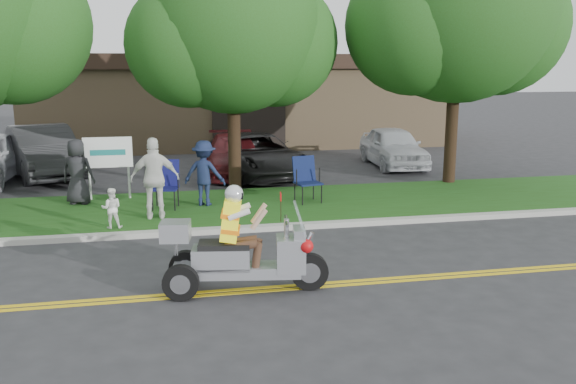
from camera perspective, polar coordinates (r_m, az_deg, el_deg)
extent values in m
plane|color=#28282B|center=(10.60, -3.07, -8.18)|extent=(120.00, 120.00, 0.00)
cube|color=gold|center=(10.06, -2.57, -9.27)|extent=(60.00, 0.10, 0.01)
cube|color=gold|center=(10.21, -2.71, -8.95)|extent=(60.00, 0.10, 0.01)
cube|color=#A8A89E|center=(13.46, -5.01, -3.52)|extent=(60.00, 0.25, 0.12)
cube|color=#1F4712|center=(15.54, -5.93, -1.44)|extent=(60.00, 4.00, 0.10)
cube|color=#9E7F5B|center=(29.09, -4.81, 8.73)|extent=(18.00, 8.00, 4.00)
cube|color=black|center=(25.03, -3.75, 12.11)|extent=(18.00, 0.30, 0.60)
sphere|color=#234C15|center=(17.56, -24.52, 14.04)|extent=(4.05, 4.05, 4.05)
cylinder|color=#332114|center=(17.22, -5.08, 6.80)|extent=(0.36, 0.36, 4.20)
sphere|color=#234C15|center=(17.18, -5.25, 15.30)|extent=(4.80, 4.80, 4.80)
sphere|color=#234C15|center=(17.63, -1.34, 13.79)|extent=(3.60, 3.60, 3.60)
sphere|color=#234C15|center=(16.87, -9.30, 13.47)|extent=(3.36, 3.36, 3.36)
cylinder|color=#332114|center=(18.88, 15.16, 7.74)|extent=(0.36, 0.36, 4.76)
sphere|color=#234C15|center=(18.91, 15.66, 16.50)|extent=(5.60, 5.60, 5.60)
sphere|color=#234C15|center=(19.80, 18.90, 14.60)|extent=(4.20, 4.20, 4.20)
sphere|color=#234C15|center=(18.10, 11.76, 15.01)|extent=(3.92, 3.92, 3.92)
cylinder|color=silver|center=(16.85, -18.03, 0.81)|extent=(0.06, 0.06, 1.10)
cylinder|color=silver|center=(16.76, -14.64, 0.95)|extent=(0.06, 0.06, 1.10)
cube|color=white|center=(16.67, -16.50, 3.58)|extent=(1.25, 0.06, 0.80)
cylinder|color=black|center=(10.05, 2.04, -7.46)|extent=(0.63, 0.24, 0.62)
cylinder|color=black|center=(9.76, -10.01, -8.37)|extent=(0.59, 0.24, 0.57)
cylinder|color=black|center=(10.45, -9.51, -6.97)|extent=(0.59, 0.24, 0.57)
cube|color=#AAABB3|center=(10.01, -4.47, -7.32)|extent=(2.00, 0.77, 0.18)
cube|color=#AAABB3|center=(9.96, -6.27, -6.15)|extent=(0.99, 0.61, 0.36)
cube|color=black|center=(9.89, -6.00, -4.97)|extent=(0.88, 0.55, 0.10)
cube|color=#AAABB3|center=(9.93, 0.27, -5.81)|extent=(0.53, 0.56, 0.56)
cube|color=silver|center=(9.77, 1.12, -2.48)|extent=(0.27, 0.50, 0.50)
cube|color=#AAABB3|center=(9.89, -10.49, -3.61)|extent=(0.52, 0.50, 0.31)
sphere|color=#B20C0F|center=(9.75, 1.71, -5.02)|extent=(0.23, 0.23, 0.23)
cube|color=#FFF81A|center=(9.77, -5.39, -2.66)|extent=(0.41, 0.46, 0.67)
sphere|color=silver|center=(9.67, -5.08, -0.19)|extent=(0.30, 0.30, 0.30)
cylinder|color=black|center=(15.21, -12.57, -0.81)|extent=(0.03, 0.03, 0.50)
cylinder|color=black|center=(15.10, -10.56, -0.81)|extent=(0.03, 0.03, 0.50)
cylinder|color=black|center=(15.69, -12.19, -0.40)|extent=(0.03, 0.03, 0.50)
cylinder|color=black|center=(15.58, -10.24, -0.41)|extent=(0.03, 0.03, 0.50)
cube|color=#10124E|center=(15.34, -11.43, 0.34)|extent=(0.72, 0.68, 0.05)
cube|color=#10124E|center=(15.54, -11.29, 1.77)|extent=(0.65, 0.31, 0.67)
cylinder|color=black|center=(15.43, 1.36, -0.34)|extent=(0.03, 0.03, 0.49)
cylinder|color=black|center=(15.65, 3.16, -0.18)|extent=(0.03, 0.03, 0.49)
cylinder|color=black|center=(15.87, 0.64, 0.01)|extent=(0.03, 0.03, 0.49)
cylinder|color=black|center=(16.09, 2.39, 0.16)|extent=(0.03, 0.03, 0.49)
cube|color=#0D163E|center=(15.71, 1.90, 0.83)|extent=(0.71, 0.67, 0.04)
cube|color=#0D163E|center=(15.89, 1.50, 2.20)|extent=(0.64, 0.30, 0.67)
imported|color=silver|center=(14.33, -12.35, 1.26)|extent=(1.12, 0.49, 1.89)
imported|color=#16203F|center=(15.47, -7.84, 1.76)|extent=(1.22, 0.96, 1.65)
imported|color=black|center=(16.37, -19.10, 1.81)|extent=(0.93, 0.72, 1.67)
imported|color=white|center=(13.81, -16.19, -1.46)|extent=(0.44, 0.35, 0.89)
imported|color=#2B2B2E|center=(21.35, -21.94, 3.54)|extent=(3.41, 5.31, 1.65)
imported|color=black|center=(19.83, -2.91, 3.42)|extent=(3.13, 5.31, 1.38)
imported|color=#511316|center=(20.34, -5.12, 3.48)|extent=(2.08, 4.57, 1.30)
imported|color=silver|center=(22.11, 9.82, 4.19)|extent=(1.92, 4.25, 1.41)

